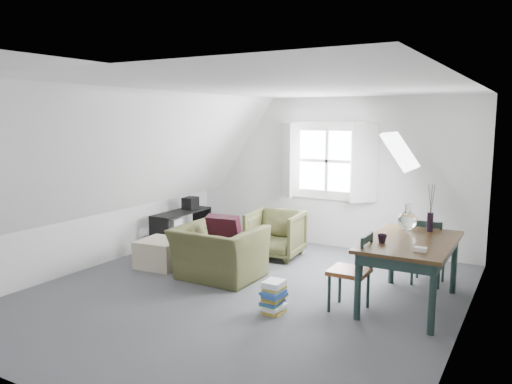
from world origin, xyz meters
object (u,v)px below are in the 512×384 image
Objects in this scene: armchair_far at (275,257)px; dining_chair_near at (352,270)px; media_shelf at (180,231)px; dining_table at (410,249)px; armchair_near at (219,278)px; dining_chair_far at (428,250)px; ottoman at (161,253)px; magazine_stack at (274,297)px.

dining_chair_near is at bearing -46.07° from armchair_far.
dining_table is at bearing -6.73° from media_shelf.
dining_chair_near is 0.76× the size of media_shelf.
armchair_near is 1.26× the size of dining_chair_far.
armchair_far is (0.17, 1.33, 0.00)m from armchair_near.
dining_chair_far is (2.50, 1.16, 0.45)m from armchair_near.
dining_table is at bearing 3.93° from ottoman.
ottoman is 3.72m from dining_chair_far.
media_shelf is at bearing 146.95° from magazine_stack.
media_shelf is at bearing 165.95° from dining_table.
dining_chair_near is (2.98, -0.24, 0.27)m from ottoman.
ottoman is 3.00m from dining_chair_near.
armchair_far is at bearing -124.49° from dining_chair_near.
dining_table reaches higher than armchair_near.
dining_chair_far is (2.33, -0.16, 0.45)m from armchair_far.
media_shelf is 3.23m from magazine_stack.
dining_chair_near is at bearing 33.99° from magazine_stack.
dining_chair_near reaches higher than armchair_far.
dining_chair_near is (-0.56, -1.36, 0.01)m from dining_chair_far.
magazine_stack is at bearing -28.49° from media_shelf.
armchair_near is 3.04× the size of magazine_stack.
dining_chair_near is at bearing 47.19° from dining_chair_far.
magazine_stack is at bearing -145.04° from dining_table.
ottoman is at bearing -178.83° from dining_table.
armchair_near is at bearing 4.40° from dining_chair_far.
dining_chair_far is 4.01m from media_shelf.
ottoman reaches higher than armchair_near.
armchair_near is at bearing -2.10° from ottoman.
armchair_far is 2.38m from dining_chair_far.
armchair_near is 1.86m from media_shelf.
armchair_far is 0.92× the size of dining_chair_far.
dining_chair_near is at bearing 174.60° from armchair_near.
dining_table is 4.33× the size of magazine_stack.
armchair_near is 1.40m from magazine_stack.
ottoman is 1.67× the size of magazine_stack.
armchair_near is at bearing -89.58° from dining_chair_near.
dining_table reaches higher than magazine_stack.
armchair_near is at bearing -30.91° from media_shelf.
dining_chair_far is at bearing 5.90° from media_shelf.
media_shelf is at bearing -103.97° from dining_chair_near.
armchair_far is 2.38m from dining_chair_near.
armchair_near is at bearing -176.32° from dining_table.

